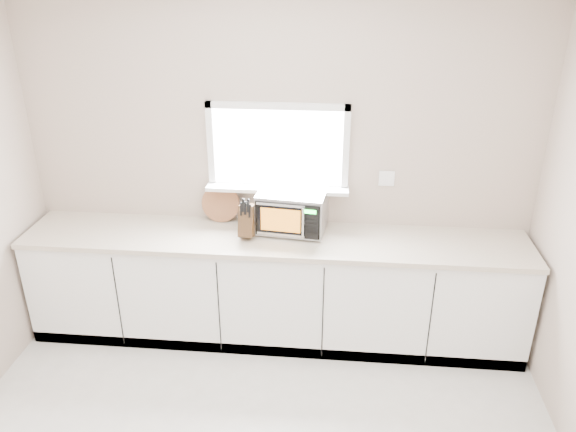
# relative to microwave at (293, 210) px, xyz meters

# --- Properties ---
(back_wall) EXTENTS (4.00, 0.17, 2.70)m
(back_wall) POSITION_rel_microwave_xyz_m (-0.13, 0.17, 0.27)
(back_wall) COLOR #B5A090
(back_wall) RESTS_ON ground
(cabinets) EXTENTS (3.92, 0.60, 0.88)m
(cabinets) POSITION_rel_microwave_xyz_m (-0.13, -0.13, -0.65)
(cabinets) COLOR white
(cabinets) RESTS_ON ground
(countertop) EXTENTS (3.92, 0.64, 0.04)m
(countertop) POSITION_rel_microwave_xyz_m (-0.13, -0.14, -0.19)
(countertop) COLOR beige
(countertop) RESTS_ON cabinets
(microwave) EXTENTS (0.56, 0.47, 0.33)m
(microwave) POSITION_rel_microwave_xyz_m (0.00, 0.00, 0.00)
(microwave) COLOR black
(microwave) RESTS_ON countertop
(knife_block) EXTENTS (0.13, 0.24, 0.33)m
(knife_block) POSITION_rel_microwave_xyz_m (-0.33, -0.15, -0.03)
(knife_block) COLOR #4E351B
(knife_block) RESTS_ON countertop
(cutting_board) EXTENTS (0.31, 0.07, 0.31)m
(cutting_board) POSITION_rel_microwave_xyz_m (-0.59, 0.11, -0.02)
(cutting_board) COLOR #945539
(cutting_board) RESTS_ON countertop
(coffee_grinder) EXTENTS (0.11, 0.11, 0.19)m
(coffee_grinder) POSITION_rel_microwave_xyz_m (-0.02, -0.01, -0.08)
(coffee_grinder) COLOR #A8AAAF
(coffee_grinder) RESTS_ON countertop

